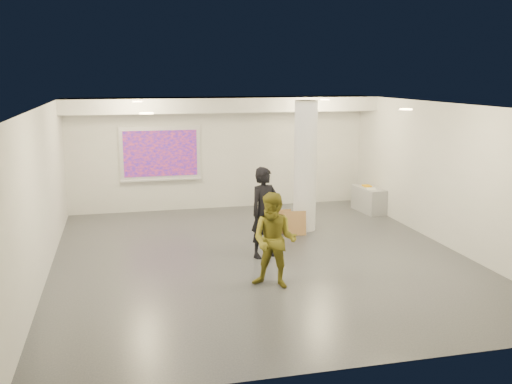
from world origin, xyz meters
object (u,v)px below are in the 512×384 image
object	(u,v)px
man	(274,241)
column	(305,166)
credenza	(369,200)
woman	(265,213)
projection_screen	(160,154)

from	to	relation	value
man	column	bearing A→B (deg)	95.27
credenza	woman	bearing A→B (deg)	-145.07
credenza	woman	size ratio (longest dim) A/B	0.62
woman	man	xyz separation A→B (m)	(-0.25, -1.64, -0.08)
woman	man	world-z (taller)	woman
column	projection_screen	bearing A→B (deg)	139.44
column	man	size ratio (longest dim) A/B	1.83
column	projection_screen	world-z (taller)	column
credenza	man	size ratio (longest dim) A/B	0.68
woman	man	size ratio (longest dim) A/B	1.10
column	credenza	xyz separation A→B (m)	(2.22, 1.29, -1.18)
column	woman	bearing A→B (deg)	-128.75
column	projection_screen	size ratio (longest dim) A/B	1.43
column	projection_screen	distance (m)	4.08
projection_screen	man	size ratio (longest dim) A/B	1.28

